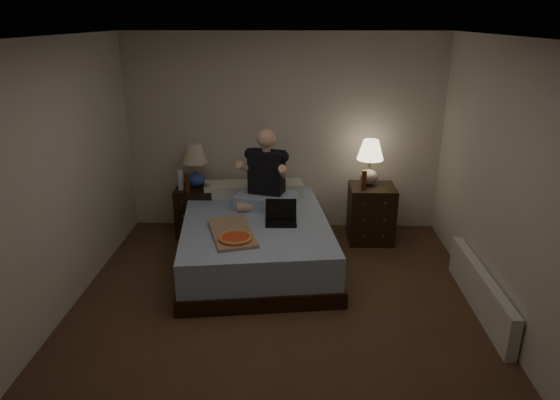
{
  "coord_description": "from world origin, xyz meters",
  "views": [
    {
      "loc": [
        0.16,
        -3.99,
        2.65
      ],
      "look_at": [
        0.0,
        0.9,
        0.85
      ],
      "focal_mm": 32.0,
      "sensor_mm": 36.0,
      "label": 1
    }
  ],
  "objects_px": {
    "lamp_left": "(195,166)",
    "beer_bottle_left": "(187,183)",
    "beer_bottle_right": "(364,180)",
    "pizza_box": "(235,239)",
    "laptop": "(281,214)",
    "nightstand_left": "(196,210)",
    "bed": "(256,241)",
    "lamp_right": "(370,162)",
    "radiator": "(480,291)",
    "water_bottle": "(180,180)",
    "nightstand_right": "(371,213)",
    "soda_can": "(208,188)",
    "person": "(265,169)"
  },
  "relations": [
    {
      "from": "lamp_left",
      "to": "radiator",
      "type": "relative_size",
      "value": 0.35
    },
    {
      "from": "beer_bottle_left",
      "to": "nightstand_left",
      "type": "bearing_deg",
      "value": 75.31
    },
    {
      "from": "nightstand_left",
      "to": "lamp_right",
      "type": "xyz_separation_m",
      "value": [
        2.17,
        -0.06,
        0.68
      ]
    },
    {
      "from": "bed",
      "to": "nightstand_right",
      "type": "relative_size",
      "value": 2.98
    },
    {
      "from": "lamp_left",
      "to": "person",
      "type": "xyz_separation_m",
      "value": [
        0.9,
        -0.43,
        0.09
      ]
    },
    {
      "from": "nightstand_right",
      "to": "pizza_box",
      "type": "distance_m",
      "value": 2.01
    },
    {
      "from": "lamp_right",
      "to": "beer_bottle_left",
      "type": "bearing_deg",
      "value": -176.75
    },
    {
      "from": "laptop",
      "to": "lamp_left",
      "type": "bearing_deg",
      "value": 137.68
    },
    {
      "from": "lamp_right",
      "to": "laptop",
      "type": "bearing_deg",
      "value": -140.89
    },
    {
      "from": "lamp_right",
      "to": "beer_bottle_right",
      "type": "bearing_deg",
      "value": -115.39
    },
    {
      "from": "nightstand_right",
      "to": "pizza_box",
      "type": "xyz_separation_m",
      "value": [
        -1.54,
        -1.27,
        0.21
      ]
    },
    {
      "from": "radiator",
      "to": "beer_bottle_left",
      "type": "bearing_deg",
      "value": 153.77
    },
    {
      "from": "bed",
      "to": "lamp_left",
      "type": "bearing_deg",
      "value": 127.42
    },
    {
      "from": "bed",
      "to": "nightstand_left",
      "type": "relative_size",
      "value": 3.39
    },
    {
      "from": "lamp_left",
      "to": "radiator",
      "type": "distance_m",
      "value": 3.56
    },
    {
      "from": "nightstand_right",
      "to": "water_bottle",
      "type": "distance_m",
      "value": 2.4
    },
    {
      "from": "nightstand_left",
      "to": "nightstand_right",
      "type": "bearing_deg",
      "value": -4.87
    },
    {
      "from": "lamp_right",
      "to": "beer_bottle_left",
      "type": "xyz_separation_m",
      "value": [
        -2.22,
        -0.13,
        -0.25
      ]
    },
    {
      "from": "soda_can",
      "to": "lamp_right",
      "type": "bearing_deg",
      "value": 2.43
    },
    {
      "from": "lamp_left",
      "to": "laptop",
      "type": "bearing_deg",
      "value": -40.35
    },
    {
      "from": "beer_bottle_right",
      "to": "pizza_box",
      "type": "distance_m",
      "value": 1.86
    },
    {
      "from": "nightstand_right",
      "to": "radiator",
      "type": "xyz_separation_m",
      "value": [
        0.83,
        -1.57,
        -0.16
      ]
    },
    {
      "from": "water_bottle",
      "to": "laptop",
      "type": "distance_m",
      "value": 1.52
    },
    {
      "from": "bed",
      "to": "pizza_box",
      "type": "distance_m",
      "value": 0.71
    },
    {
      "from": "laptop",
      "to": "pizza_box",
      "type": "xyz_separation_m",
      "value": [
        -0.44,
        -0.5,
        -0.08
      ]
    },
    {
      "from": "bed",
      "to": "beer_bottle_left",
      "type": "bearing_deg",
      "value": 138.0
    },
    {
      "from": "beer_bottle_right",
      "to": "lamp_right",
      "type": "bearing_deg",
      "value": 64.61
    },
    {
      "from": "nightstand_right",
      "to": "radiator",
      "type": "distance_m",
      "value": 1.79
    },
    {
      "from": "soda_can",
      "to": "beer_bottle_left",
      "type": "distance_m",
      "value": 0.25
    },
    {
      "from": "nightstand_left",
      "to": "radiator",
      "type": "xyz_separation_m",
      "value": [
        3.05,
        -1.72,
        -0.11
      ]
    },
    {
      "from": "soda_can",
      "to": "person",
      "type": "distance_m",
      "value": 0.84
    },
    {
      "from": "lamp_left",
      "to": "laptop",
      "type": "relative_size",
      "value": 1.65
    },
    {
      "from": "bed",
      "to": "pizza_box",
      "type": "height_order",
      "value": "pizza_box"
    },
    {
      "from": "pizza_box",
      "to": "radiator",
      "type": "bearing_deg",
      "value": -24.5
    },
    {
      "from": "soda_can",
      "to": "beer_bottle_left",
      "type": "xyz_separation_m",
      "value": [
        -0.24,
        -0.04,
        0.06
      ]
    },
    {
      "from": "lamp_right",
      "to": "pizza_box",
      "type": "relative_size",
      "value": 0.74
    },
    {
      "from": "bed",
      "to": "person",
      "type": "xyz_separation_m",
      "value": [
        0.09,
        0.39,
        0.73
      ]
    },
    {
      "from": "water_bottle",
      "to": "soda_can",
      "type": "bearing_deg",
      "value": -8.18
    },
    {
      "from": "nightstand_left",
      "to": "beer_bottle_left",
      "type": "bearing_deg",
      "value": -105.92
    },
    {
      "from": "bed",
      "to": "laptop",
      "type": "xyz_separation_m",
      "value": [
        0.29,
        -0.12,
        0.38
      ]
    },
    {
      "from": "beer_bottle_left",
      "to": "beer_bottle_right",
      "type": "relative_size",
      "value": 1.0
    },
    {
      "from": "lamp_left",
      "to": "beer_bottle_left",
      "type": "xyz_separation_m",
      "value": [
        -0.07,
        -0.21,
        -0.16
      ]
    },
    {
      "from": "laptop",
      "to": "radiator",
      "type": "distance_m",
      "value": 2.13
    },
    {
      "from": "beer_bottle_right",
      "to": "radiator",
      "type": "bearing_deg",
      "value": -57.34
    },
    {
      "from": "lamp_right",
      "to": "person",
      "type": "xyz_separation_m",
      "value": [
        -1.25,
        -0.34,
        0.0
      ]
    },
    {
      "from": "bed",
      "to": "person",
      "type": "height_order",
      "value": "person"
    },
    {
      "from": "beer_bottle_left",
      "to": "laptop",
      "type": "height_order",
      "value": "beer_bottle_left"
    },
    {
      "from": "nightstand_left",
      "to": "pizza_box",
      "type": "relative_size",
      "value": 0.82
    },
    {
      "from": "person",
      "to": "nightstand_left",
      "type": "bearing_deg",
      "value": 172.11
    },
    {
      "from": "bed",
      "to": "beer_bottle_right",
      "type": "bearing_deg",
      "value": 16.52
    }
  ]
}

